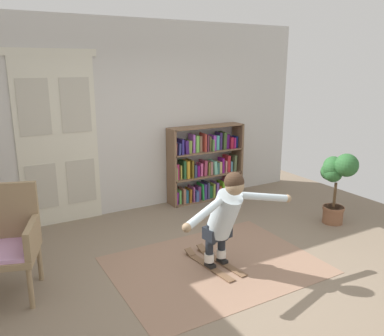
{
  "coord_description": "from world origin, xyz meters",
  "views": [
    {
      "loc": [
        -2.23,
        -3.09,
        2.25
      ],
      "look_at": [
        0.02,
        0.86,
        1.05
      ],
      "focal_mm": 36.95,
      "sensor_mm": 36.0,
      "label": 1
    }
  ],
  "objects": [
    {
      "name": "potted_plant",
      "position": [
        2.23,
        0.58,
        0.7
      ],
      "size": [
        0.36,
        0.53,
        1.05
      ],
      "color": "brown",
      "rests_on": "ground"
    },
    {
      "name": "person_skier",
      "position": [
        0.06,
        0.2,
        0.69
      ],
      "size": [
        1.48,
        0.65,
        1.1
      ],
      "color": "white",
      "rests_on": "skis_pair"
    },
    {
      "name": "wicker_chair",
      "position": [
        -2.06,
        0.93,
        0.58
      ],
      "size": [
        0.76,
        0.76,
        1.1
      ],
      "color": "#987E5B",
      "rests_on": "ground"
    },
    {
      "name": "back_wall",
      "position": [
        0.0,
        2.6,
        1.45
      ],
      "size": [
        6.0,
        0.1,
        2.9
      ],
      "primitive_type": "cube",
      "color": "beige",
      "rests_on": "ground"
    },
    {
      "name": "double_door",
      "position": [
        -1.17,
        2.54,
        1.23
      ],
      "size": [
        1.22,
        0.05,
        2.45
      ],
      "color": "beige",
      "rests_on": "ground"
    },
    {
      "name": "skis_pair",
      "position": [
        0.04,
        0.39,
        0.02
      ],
      "size": [
        0.36,
        0.85,
        0.07
      ],
      "color": "brown",
      "rests_on": "rug"
    },
    {
      "name": "bookshelf",
      "position": [
        1.17,
        2.39,
        0.58
      ],
      "size": [
        1.34,
        0.3,
        1.26
      ],
      "color": "brown",
      "rests_on": "ground"
    },
    {
      "name": "ground_plane",
      "position": [
        0.0,
        0.0,
        0.0
      ],
      "size": [
        7.2,
        7.2,
        0.0
      ],
      "primitive_type": "plane",
      "color": "#7D6C58"
    },
    {
      "name": "rug",
      "position": [
        0.04,
        0.36,
        0.0
      ],
      "size": [
        2.31,
        1.72,
        0.01
      ],
      "primitive_type": "cube",
      "color": "#906D58",
      "rests_on": "ground"
    }
  ]
}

